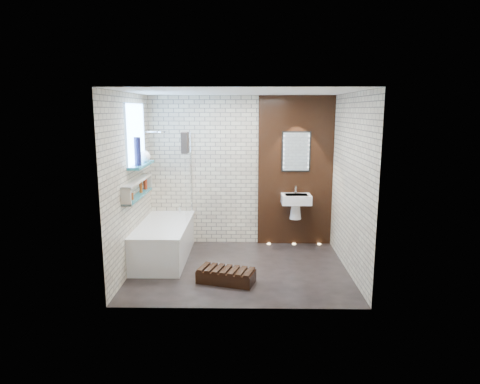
{
  "coord_description": "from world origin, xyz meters",
  "views": [
    {
      "loc": [
        0.09,
        -6.02,
        2.35
      ],
      "look_at": [
        0.0,
        0.15,
        1.15
      ],
      "focal_mm": 31.55,
      "sensor_mm": 36.0,
      "label": 1
    }
  ],
  "objects_px": {
    "washbasin": "(296,203)",
    "walnut_step": "(226,276)",
    "bath_screen": "(188,176)",
    "led_mirror": "(296,152)",
    "bathtub": "(164,241)"
  },
  "relations": [
    {
      "from": "washbasin",
      "to": "walnut_step",
      "type": "xyz_separation_m",
      "value": [
        -1.13,
        -1.59,
        -0.7
      ]
    },
    {
      "from": "bath_screen",
      "to": "washbasin",
      "type": "distance_m",
      "value": 1.89
    },
    {
      "from": "bath_screen",
      "to": "washbasin",
      "type": "height_order",
      "value": "bath_screen"
    },
    {
      "from": "bathtub",
      "to": "washbasin",
      "type": "relative_size",
      "value": 3.0
    },
    {
      "from": "bath_screen",
      "to": "washbasin",
      "type": "relative_size",
      "value": 2.41
    },
    {
      "from": "led_mirror",
      "to": "walnut_step",
      "type": "xyz_separation_m",
      "value": [
        -1.13,
        -1.75,
        -1.56
      ]
    },
    {
      "from": "bath_screen",
      "to": "walnut_step",
      "type": "bearing_deg",
      "value": -63.99
    },
    {
      "from": "bath_screen",
      "to": "led_mirror",
      "type": "bearing_deg",
      "value": 10.66
    },
    {
      "from": "bath_screen",
      "to": "bathtub",
      "type": "bearing_deg",
      "value": -128.9
    },
    {
      "from": "bath_screen",
      "to": "led_mirror",
      "type": "xyz_separation_m",
      "value": [
        1.82,
        0.34,
        0.37
      ]
    },
    {
      "from": "bathtub",
      "to": "led_mirror",
      "type": "distance_m",
      "value": 2.68
    },
    {
      "from": "bath_screen",
      "to": "walnut_step",
      "type": "distance_m",
      "value": 1.97
    },
    {
      "from": "bath_screen",
      "to": "walnut_step",
      "type": "relative_size",
      "value": 1.8
    },
    {
      "from": "walnut_step",
      "to": "bathtub",
      "type": "bearing_deg",
      "value": 137.1
    },
    {
      "from": "bathtub",
      "to": "walnut_step",
      "type": "height_order",
      "value": "bathtub"
    }
  ]
}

